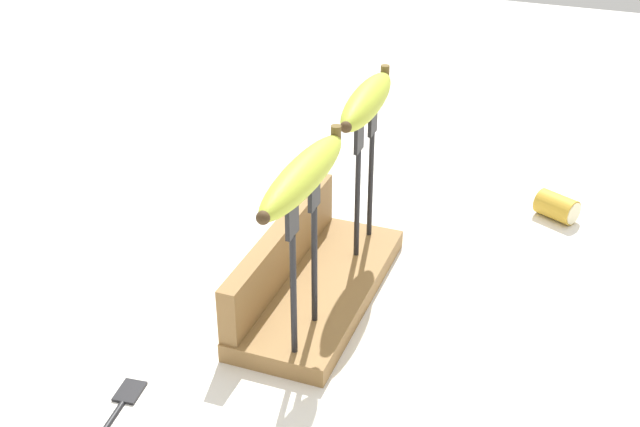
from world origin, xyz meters
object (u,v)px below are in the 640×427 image
(fork_stand_left, at_px, (304,253))
(banana_raised_left, at_px, (303,175))
(fork_fallen_near, at_px, (113,414))
(fork_stand_right, at_px, (365,170))
(banana_chunk_near, at_px, (557,207))
(banana_raised_right, at_px, (367,101))

(fork_stand_left, xyz_separation_m, banana_raised_left, (-0.00, 0.00, 0.09))
(fork_stand_left, bearing_deg, fork_fallen_near, 139.15)
(fork_stand_left, relative_size, fork_fallen_near, 1.17)
(fork_stand_right, bearing_deg, banana_chunk_near, -48.28)
(fork_stand_left, relative_size, banana_chunk_near, 2.71)
(fork_stand_right, relative_size, fork_fallen_near, 1.17)
(fork_fallen_near, height_order, banana_chunk_near, banana_chunk_near)
(banana_raised_left, height_order, fork_fallen_near, banana_raised_left)
(fork_stand_left, relative_size, banana_raised_right, 1.02)
(fork_stand_right, xyz_separation_m, banana_raised_left, (-0.21, 0.00, 0.09))
(fork_stand_right, relative_size, banana_raised_left, 0.93)
(banana_raised_right, bearing_deg, banana_raised_left, 180.00)
(banana_raised_left, height_order, banana_chunk_near, banana_raised_left)
(banana_raised_right, relative_size, fork_fallen_near, 1.14)
(banana_raised_left, distance_m, banana_raised_right, 0.21)
(banana_raised_right, bearing_deg, fork_stand_left, 180.00)
(fork_fallen_near, relative_size, banana_chunk_near, 2.33)
(banana_raised_left, bearing_deg, fork_stand_right, -0.00)
(banana_raised_left, bearing_deg, banana_raised_right, -0.00)
(fork_stand_right, distance_m, banana_chunk_near, 0.34)
(fork_stand_right, height_order, banana_raised_right, banana_raised_right)
(banana_raised_left, relative_size, banana_chunk_near, 2.93)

